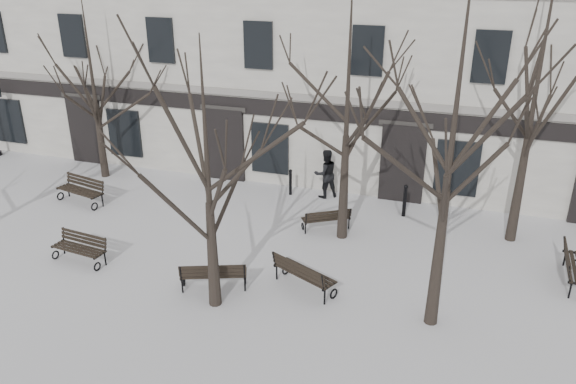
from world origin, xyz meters
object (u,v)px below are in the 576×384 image
at_px(tree_1, 206,147).
at_px(bench_1, 213,274).
at_px(tree_2, 455,114).
at_px(bench_4, 327,218).
at_px(bench_2, 303,273).
at_px(bench_5, 574,266).
at_px(bench_3, 81,189).
at_px(bench_0, 80,247).

distance_m(tree_1, bench_1, 3.90).
xyz_separation_m(tree_2, bench_4, (-3.73, 4.08, -4.91)).
height_order(bench_2, bench_5, bench_5).
relative_size(bench_4, bench_5, 0.84).
bearing_deg(bench_3, bench_5, 11.33).
xyz_separation_m(bench_3, bench_5, (16.41, -0.37, -0.00)).
height_order(bench_3, bench_4, bench_3).
distance_m(tree_1, bench_2, 4.51).
bearing_deg(tree_2, bench_1, -176.67).
distance_m(bench_1, bench_4, 4.86).
height_order(tree_2, bench_4, tree_2).
height_order(tree_1, bench_1, tree_1).
relative_size(bench_2, bench_3, 0.97).
height_order(bench_4, bench_5, bench_5).
bearing_deg(tree_2, bench_4, 132.48).
distance_m(tree_2, bench_4, 7.40).
relative_size(tree_1, bench_5, 3.59).
xyz_separation_m(bench_0, bench_4, (6.45, 4.23, -0.03)).
distance_m(tree_2, bench_5, 6.76).
bearing_deg(bench_2, bench_0, 30.63).
height_order(bench_2, bench_4, bench_2).
xyz_separation_m(tree_1, bench_5, (9.03, 4.04, -3.81)).
bearing_deg(bench_5, bench_3, 90.91).
bearing_deg(bench_5, bench_4, 84.61).
relative_size(tree_2, bench_5, 4.44).
bearing_deg(bench_0, bench_3, 132.93).
xyz_separation_m(bench_0, bench_2, (6.72, 0.56, 0.04)).
bearing_deg(bench_5, tree_1, 116.27).
bearing_deg(bench_1, bench_4, -135.71).
height_order(bench_0, bench_5, bench_5).
relative_size(tree_2, bench_3, 4.26).
distance_m(bench_2, bench_4, 3.68).
xyz_separation_m(tree_2, bench_1, (-5.76, -0.34, -4.86)).
relative_size(bench_1, bench_3, 0.93).
bearing_deg(bench_5, bench_1, 112.40).
distance_m(tree_2, bench_0, 11.29).
xyz_separation_m(bench_1, bench_2, (2.31, 0.74, 0.02)).
bearing_deg(bench_2, bench_3, 7.78).
xyz_separation_m(bench_0, bench_5, (13.76, 3.25, 0.05)).
bearing_deg(bench_2, bench_1, 43.75).
height_order(bench_0, bench_4, bench_0).
relative_size(bench_1, bench_4, 1.15).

